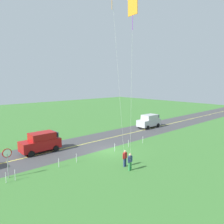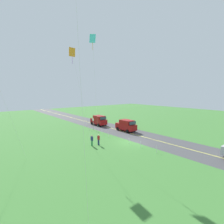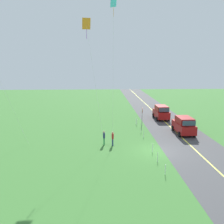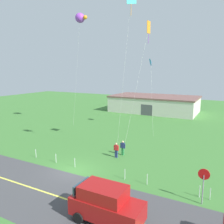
{
  "view_description": "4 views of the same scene",
  "coord_description": "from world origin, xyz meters",
  "px_view_note": "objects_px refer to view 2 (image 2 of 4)",
  "views": [
    {
      "loc": [
        15.92,
        18.44,
        8.1
      ],
      "look_at": [
        1.62,
        2.49,
        4.98
      ],
      "focal_mm": 34.56,
      "sensor_mm": 36.0,
      "label": 1
    },
    {
      "loc": [
        -18.68,
        18.59,
        7.89
      ],
      "look_at": [
        1.96,
        2.15,
        4.72
      ],
      "focal_mm": 27.82,
      "sensor_mm": 36.0,
      "label": 2
    },
    {
      "loc": [
        -23.47,
        5.86,
        9.04
      ],
      "look_at": [
        1.42,
        4.79,
        3.92
      ],
      "focal_mm": 38.34,
      "sensor_mm": 36.0,
      "label": 3
    },
    {
      "loc": [
        12.27,
        -15.59,
        9.0
      ],
      "look_at": [
        1.8,
        4.04,
        4.94
      ],
      "focal_mm": 36.77,
      "sensor_mm": 36.0,
      "label": 4
    }
  ],
  "objects_px": {
    "person_adult_near": "(92,140)",
    "stop_sign": "(93,121)",
    "car_suv_foreground": "(126,125)",
    "kite_blue_mid": "(93,41)",
    "person_adult_companion": "(99,139)",
    "kite_red_low": "(72,54)",
    "car_parked_east_near": "(99,120)"
  },
  "relations": [
    {
      "from": "car_suv_foreground",
      "to": "person_adult_near",
      "type": "relative_size",
      "value": 2.75
    },
    {
      "from": "car_parked_east_near",
      "to": "kite_red_low",
      "type": "height_order",
      "value": "kite_red_low"
    },
    {
      "from": "car_suv_foreground",
      "to": "stop_sign",
      "type": "distance_m",
      "value": 6.78
    },
    {
      "from": "person_adult_companion",
      "to": "kite_blue_mid",
      "type": "bearing_deg",
      "value": -127.31
    },
    {
      "from": "car_suv_foreground",
      "to": "stop_sign",
      "type": "bearing_deg",
      "value": 43.44
    },
    {
      "from": "person_adult_companion",
      "to": "kite_red_low",
      "type": "bearing_deg",
      "value": -69.75
    },
    {
      "from": "stop_sign",
      "to": "kite_red_low",
      "type": "height_order",
      "value": "kite_red_low"
    },
    {
      "from": "car_parked_east_near",
      "to": "person_adult_near",
      "type": "bearing_deg",
      "value": 142.12
    },
    {
      "from": "person_adult_near",
      "to": "person_adult_companion",
      "type": "bearing_deg",
      "value": -117.71
    },
    {
      "from": "person_adult_companion",
      "to": "car_parked_east_near",
      "type": "bearing_deg",
      "value": -155.91
    },
    {
      "from": "person_adult_companion",
      "to": "kite_red_low",
      "type": "height_order",
      "value": "kite_red_low"
    },
    {
      "from": "car_suv_foreground",
      "to": "person_adult_near",
      "type": "distance_m",
      "value": 11.07
    },
    {
      "from": "car_suv_foreground",
      "to": "kite_blue_mid",
      "type": "distance_m",
      "value": 16.92
    },
    {
      "from": "car_suv_foreground",
      "to": "stop_sign",
      "type": "height_order",
      "value": "stop_sign"
    },
    {
      "from": "kite_red_low",
      "to": "kite_blue_mid",
      "type": "distance_m",
      "value": 3.64
    },
    {
      "from": "stop_sign",
      "to": "kite_red_low",
      "type": "bearing_deg",
      "value": 132.28
    },
    {
      "from": "person_adult_near",
      "to": "person_adult_companion",
      "type": "distance_m",
      "value": 1.0
    },
    {
      "from": "person_adult_near",
      "to": "stop_sign",
      "type": "bearing_deg",
      "value": -43.45
    },
    {
      "from": "car_suv_foreground",
      "to": "stop_sign",
      "type": "xyz_separation_m",
      "value": [
        4.9,
        4.64,
        0.65
      ]
    },
    {
      "from": "kite_red_low",
      "to": "kite_blue_mid",
      "type": "height_order",
      "value": "kite_blue_mid"
    },
    {
      "from": "car_parked_east_near",
      "to": "person_adult_companion",
      "type": "relative_size",
      "value": 2.75
    },
    {
      "from": "person_adult_companion",
      "to": "kite_blue_mid",
      "type": "distance_m",
      "value": 14.27
    },
    {
      "from": "car_parked_east_near",
      "to": "person_adult_companion",
      "type": "distance_m",
      "value": 15.15
    },
    {
      "from": "stop_sign",
      "to": "kite_blue_mid",
      "type": "relative_size",
      "value": 0.16
    },
    {
      "from": "car_suv_foreground",
      "to": "kite_red_low",
      "type": "xyz_separation_m",
      "value": [
        -1.96,
        12.18,
        11.8
      ]
    },
    {
      "from": "car_suv_foreground",
      "to": "kite_blue_mid",
      "type": "height_order",
      "value": "kite_blue_mid"
    },
    {
      "from": "car_parked_east_near",
      "to": "kite_blue_mid",
      "type": "height_order",
      "value": "kite_blue_mid"
    },
    {
      "from": "stop_sign",
      "to": "person_adult_near",
      "type": "bearing_deg",
      "value": 146.6
    },
    {
      "from": "person_adult_near",
      "to": "kite_red_low",
      "type": "distance_m",
      "value": 12.36
    },
    {
      "from": "car_suv_foreground",
      "to": "person_adult_companion",
      "type": "relative_size",
      "value": 2.75
    },
    {
      "from": "person_adult_companion",
      "to": "kite_blue_mid",
      "type": "xyz_separation_m",
      "value": [
        1.49,
        -0.15,
        14.19
      ]
    },
    {
      "from": "car_parked_east_near",
      "to": "person_adult_near",
      "type": "relative_size",
      "value": 2.75
    }
  ]
}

